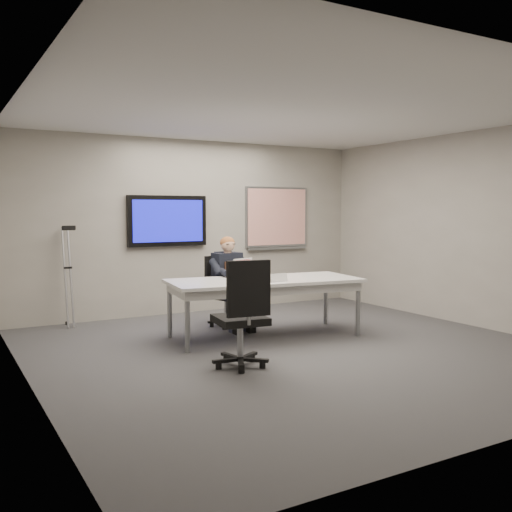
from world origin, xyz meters
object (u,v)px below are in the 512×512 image
office_chair_near (242,334)px  laptop (244,273)px  office_chair_far (224,304)px  conference_table (264,286)px  seated_person (233,292)px

office_chair_near → laptop: (0.80, 1.42, 0.47)m
office_chair_far → office_chair_near: office_chair_near is taller
conference_table → office_chair_far: office_chair_far is taller
conference_table → laptop: size_ratio=5.87×
office_chair_near → office_chair_far: bearing=-104.5°
conference_table → laptop: bearing=130.1°
office_chair_near → seated_person: (0.84, 1.82, 0.16)m
office_chair_far → seated_person: seated_person is taller
office_chair_near → laptop: size_ratio=2.62×
conference_table → seated_person: 0.69m
seated_person → conference_table: bearing=-84.7°
office_chair_near → laptop: 1.70m
laptop → office_chair_far: bearing=69.2°
seated_person → office_chair_far: bearing=87.8°
office_chair_near → conference_table: bearing=-122.4°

